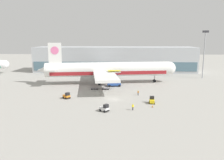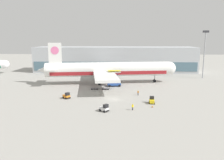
{
  "view_description": "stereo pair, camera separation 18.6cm",
  "coord_description": "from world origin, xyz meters",
  "px_view_note": "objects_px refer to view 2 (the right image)",
  "views": [
    {
      "loc": [
        2.26,
        -65.74,
        18.55
      ],
      "look_at": [
        -0.78,
        11.1,
        4.0
      ],
      "focal_mm": 35.0,
      "sensor_mm": 36.0,
      "label": 1
    },
    {
      "loc": [
        2.44,
        -65.73,
        18.55
      ],
      "look_at": [
        -0.78,
        11.1,
        4.0
      ],
      "focal_mm": 35.0,
      "sensor_mm": 36.0,
      "label": 2
    }
  ],
  "objects_px": {
    "light_mast": "(204,51)",
    "airplane_main": "(107,70)",
    "baggage_tug_far": "(104,108)",
    "ground_crew_near": "(138,92)",
    "baggage_dolly_second": "(106,89)",
    "baggage_tug_foreground": "(152,100)",
    "scissor_lift_loader": "(114,80)",
    "traffic_cone_near": "(152,106)",
    "baggage_tug_mid": "(67,96)",
    "baggage_dolly_lead": "(95,88)",
    "ground_crew_far": "(133,106)"
  },
  "relations": [
    {
      "from": "baggage_tug_mid",
      "to": "baggage_dolly_second",
      "type": "bearing_deg",
      "value": 90.78
    },
    {
      "from": "airplane_main",
      "to": "scissor_lift_loader",
      "type": "bearing_deg",
      "value": -68.82
    },
    {
      "from": "airplane_main",
      "to": "baggage_tug_far",
      "type": "height_order",
      "value": "airplane_main"
    },
    {
      "from": "airplane_main",
      "to": "traffic_cone_near",
      "type": "distance_m",
      "value": 35.79
    },
    {
      "from": "baggage_dolly_second",
      "to": "light_mast",
      "type": "bearing_deg",
      "value": 26.56
    },
    {
      "from": "scissor_lift_loader",
      "to": "baggage_dolly_second",
      "type": "height_order",
      "value": "scissor_lift_loader"
    },
    {
      "from": "airplane_main",
      "to": "scissor_lift_loader",
      "type": "height_order",
      "value": "airplane_main"
    },
    {
      "from": "airplane_main",
      "to": "scissor_lift_loader",
      "type": "relative_size",
      "value": 9.22
    },
    {
      "from": "airplane_main",
      "to": "ground_crew_near",
      "type": "height_order",
      "value": "airplane_main"
    },
    {
      "from": "airplane_main",
      "to": "baggage_tug_foreground",
      "type": "bearing_deg",
      "value": -70.91
    },
    {
      "from": "baggage_tug_far",
      "to": "traffic_cone_near",
      "type": "height_order",
      "value": "baggage_tug_far"
    },
    {
      "from": "traffic_cone_near",
      "to": "baggage_dolly_second",
      "type": "bearing_deg",
      "value": 124.82
    },
    {
      "from": "baggage_dolly_lead",
      "to": "baggage_tug_mid",
      "type": "bearing_deg",
      "value": -123.11
    },
    {
      "from": "baggage_tug_foreground",
      "to": "baggage_dolly_second",
      "type": "relative_size",
      "value": 0.69
    },
    {
      "from": "baggage_tug_foreground",
      "to": "baggage_dolly_second",
      "type": "height_order",
      "value": "baggage_tug_foreground"
    },
    {
      "from": "light_mast",
      "to": "ground_crew_far",
      "type": "bearing_deg",
      "value": -126.08
    },
    {
      "from": "baggage_dolly_second",
      "to": "baggage_dolly_lead",
      "type": "bearing_deg",
      "value": 172.8
    },
    {
      "from": "traffic_cone_near",
      "to": "baggage_dolly_lead",
      "type": "bearing_deg",
      "value": 131.6
    },
    {
      "from": "baggage_tug_far",
      "to": "ground_crew_far",
      "type": "height_order",
      "value": "baggage_tug_far"
    },
    {
      "from": "baggage_tug_mid",
      "to": "baggage_tug_far",
      "type": "relative_size",
      "value": 0.99
    },
    {
      "from": "baggage_dolly_second",
      "to": "ground_crew_near",
      "type": "height_order",
      "value": "ground_crew_near"
    },
    {
      "from": "ground_crew_far",
      "to": "airplane_main",
      "type": "bearing_deg",
      "value": -107.28
    },
    {
      "from": "baggage_tug_mid",
      "to": "baggage_dolly_second",
      "type": "height_order",
      "value": "baggage_tug_mid"
    },
    {
      "from": "traffic_cone_near",
      "to": "baggage_tug_mid",
      "type": "bearing_deg",
      "value": 162.89
    },
    {
      "from": "baggage_tug_far",
      "to": "traffic_cone_near",
      "type": "distance_m",
      "value": 13.52
    },
    {
      "from": "scissor_lift_loader",
      "to": "baggage_dolly_second",
      "type": "xyz_separation_m",
      "value": [
        -2.89,
        -6.27,
        -1.94
      ]
    },
    {
      "from": "baggage_tug_mid",
      "to": "traffic_cone_near",
      "type": "bearing_deg",
      "value": 25.92
    },
    {
      "from": "scissor_lift_loader",
      "to": "traffic_cone_near",
      "type": "bearing_deg",
      "value": -75.53
    },
    {
      "from": "airplane_main",
      "to": "baggage_tug_foreground",
      "type": "height_order",
      "value": "airplane_main"
    },
    {
      "from": "baggage_tug_far",
      "to": "baggage_dolly_lead",
      "type": "bearing_deg",
      "value": 142.54
    },
    {
      "from": "baggage_tug_far",
      "to": "ground_crew_near",
      "type": "bearing_deg",
      "value": 99.43
    },
    {
      "from": "baggage_dolly_second",
      "to": "baggage_tug_mid",
      "type": "bearing_deg",
      "value": -135.88
    },
    {
      "from": "ground_crew_far",
      "to": "traffic_cone_near",
      "type": "xyz_separation_m",
      "value": [
        5.54,
        2.7,
        -0.68
      ]
    },
    {
      "from": "baggage_dolly_lead",
      "to": "traffic_cone_near",
      "type": "relative_size",
      "value": 5.28
    },
    {
      "from": "airplane_main",
      "to": "baggage_dolly_second",
      "type": "height_order",
      "value": "airplane_main"
    },
    {
      "from": "baggage_dolly_second",
      "to": "scissor_lift_loader",
      "type": "bearing_deg",
      "value": 61.63
    },
    {
      "from": "traffic_cone_near",
      "to": "ground_crew_near",
      "type": "bearing_deg",
      "value": 102.91
    },
    {
      "from": "ground_crew_near",
      "to": "ground_crew_far",
      "type": "distance_m",
      "value": 15.77
    },
    {
      "from": "baggage_tug_mid",
      "to": "traffic_cone_near",
      "type": "relative_size",
      "value": 3.89
    },
    {
      "from": "baggage_tug_far",
      "to": "baggage_dolly_second",
      "type": "relative_size",
      "value": 0.74
    },
    {
      "from": "light_mast",
      "to": "baggage_dolly_second",
      "type": "relative_size",
      "value": 5.97
    },
    {
      "from": "light_mast",
      "to": "ground_crew_near",
      "type": "xyz_separation_m",
      "value": [
        -33.25,
        -33.63,
        -11.97
      ]
    },
    {
      "from": "light_mast",
      "to": "traffic_cone_near",
      "type": "bearing_deg",
      "value": -123.1
    },
    {
      "from": "airplane_main",
      "to": "ground_crew_far",
      "type": "height_order",
      "value": "airplane_main"
    },
    {
      "from": "baggage_tug_mid",
      "to": "baggage_dolly_lead",
      "type": "height_order",
      "value": "baggage_tug_mid"
    },
    {
      "from": "baggage_tug_foreground",
      "to": "light_mast",
      "type": "bearing_deg",
      "value": -29.99
    },
    {
      "from": "ground_crew_far",
      "to": "baggage_dolly_second",
      "type": "bearing_deg",
      "value": -101.04
    },
    {
      "from": "baggage_dolly_lead",
      "to": "baggage_tug_foreground",
      "type": "bearing_deg",
      "value": -45.63
    },
    {
      "from": "baggage_dolly_second",
      "to": "ground_crew_far",
      "type": "height_order",
      "value": "ground_crew_far"
    },
    {
      "from": "light_mast",
      "to": "airplane_main",
      "type": "bearing_deg",
      "value": -162.38
    }
  ]
}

